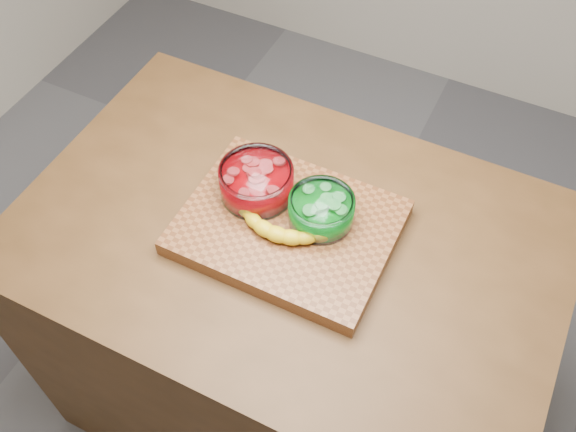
% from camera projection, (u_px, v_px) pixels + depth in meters
% --- Properties ---
extents(ground, '(3.50, 3.50, 0.00)m').
position_uv_depth(ground, '(288.00, 393.00, 2.12)').
color(ground, '#59595E').
rests_on(ground, ground).
extents(counter, '(1.20, 0.80, 0.90)m').
position_uv_depth(counter, '(288.00, 329.00, 1.76)').
color(counter, '#4C2F16').
rests_on(counter, ground).
extents(cutting_board, '(0.45, 0.35, 0.04)m').
position_uv_depth(cutting_board, '(288.00, 227.00, 1.39)').
color(cutting_board, brown).
rests_on(cutting_board, counter).
extents(bowl_red, '(0.16, 0.16, 0.08)m').
position_uv_depth(bowl_red, '(257.00, 182.00, 1.39)').
color(bowl_red, white).
rests_on(bowl_red, cutting_board).
extents(bowl_green, '(0.14, 0.14, 0.07)m').
position_uv_depth(bowl_green, '(321.00, 210.00, 1.35)').
color(bowl_green, white).
rests_on(bowl_green, cutting_board).
extents(banana, '(0.26, 0.12, 0.04)m').
position_uv_depth(banana, '(282.00, 222.00, 1.35)').
color(banana, gold).
rests_on(banana, cutting_board).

